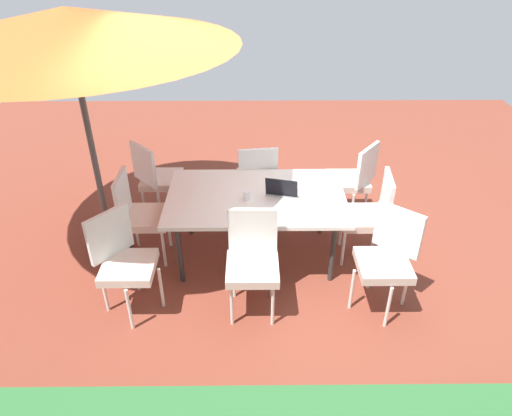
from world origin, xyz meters
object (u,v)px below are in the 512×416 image
chair_east (140,212)px  chair_south (256,177)px  patio_umbrella (67,27)px  laptop (283,190)px  chair_north (253,259)px  chair_southeast (157,176)px  chair_west (369,213)px  dining_table (256,200)px  chair_southwest (353,178)px  chair_northeast (123,259)px  chair_northwest (387,256)px  cup (247,196)px

chair_east → chair_south: same height
patio_umbrella → laptop: 2.41m
patio_umbrella → chair_north: 2.53m
chair_north → patio_umbrella: bearing=151.0°
chair_southeast → chair_west: bearing=-152.8°
dining_table → chair_west: 1.17m
chair_southwest → laptop: 1.14m
dining_table → chair_northeast: bearing=33.0°
chair_north → chair_northeast: size_ratio=1.00×
chair_southwest → patio_umbrella: bearing=-39.3°
patio_umbrella → chair_west: patio_umbrella is taller
chair_northeast → chair_east: bearing=40.5°
chair_south → chair_northwest: bearing=120.8°
dining_table → chair_northwest: 1.39m
chair_north → chair_southeast: same height
chair_northwest → cup: bearing=-167.9°
chair_northwest → chair_northeast: same height
dining_table → chair_south: bearing=-91.0°
chair_east → cup: bearing=-93.7°
dining_table → chair_southeast: (1.15, -0.77, -0.14)m
chair_southwest → cup: size_ratio=10.66×
cup → laptop: bearing=-164.5°
chair_northwest → cup: chair_northwest is taller
chair_south → cup: chair_south is taller
chair_northwest → chair_south: size_ratio=1.00×
chair_southeast → cup: size_ratio=10.66×
chair_east → chair_south: 1.42m
patio_umbrella → laptop: (-1.86, 0.11, -1.53)m
chair_north → chair_south: size_ratio=1.00×
patio_umbrella → chair_southwest: (-2.73, -0.59, -1.77)m
chair_east → chair_northeast: bearing=-179.0°
chair_north → chair_south: same height
chair_north → cup: size_ratio=10.66×
chair_southwest → cup: bearing=-18.4°
patio_umbrella → chair_southeast: bearing=-124.8°
chair_south → laptop: size_ratio=2.66×
cup → chair_north: bearing=94.6°
chair_northwest → chair_west: (0.01, -0.72, 0.00)m
chair_northwest → cup: size_ratio=10.66×
chair_south → dining_table: bearing=82.1°
chair_north → chair_northeast: 1.14m
chair_southwest → chair_south: (1.12, -0.02, 0.00)m
chair_west → chair_north: bearing=-52.5°
chair_northwest → chair_northeast: size_ratio=1.00×
patio_umbrella → chair_north: patio_umbrella is taller
chair_east → chair_west: same height
chair_northwest → chair_north: (1.20, 0.02, 0.00)m
chair_east → chair_southeast: (-0.04, -0.78, 0.00)m
dining_table → patio_umbrella: (1.60, -0.14, 1.63)m
chair_southeast → cup: bearing=-172.5°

